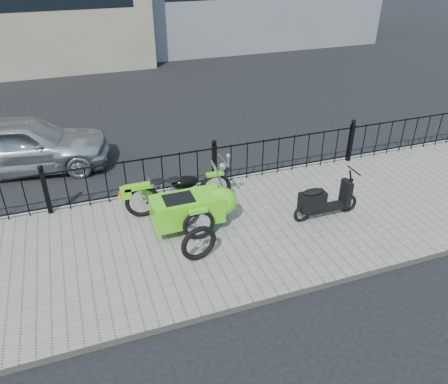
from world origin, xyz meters
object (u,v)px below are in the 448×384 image
object	(u,v)px
scooter	(322,201)
sedan_car	(23,144)
motorcycle_sidecar	(194,203)
spare_tire	(199,243)

from	to	relation	value
scooter	sedan_car	distance (m)	7.07
motorcycle_sidecar	scooter	bearing A→B (deg)	-14.57
spare_tire	sedan_car	bearing A→B (deg)	120.68
scooter	sedan_car	world-z (taller)	sedan_car
scooter	spare_tire	distance (m)	2.67
motorcycle_sidecar	spare_tire	distance (m)	1.08
scooter	sedan_car	xyz separation A→B (m)	(-5.51, 4.42, 0.18)
scooter	spare_tire	bearing A→B (deg)	-171.01
spare_tire	scooter	bearing A→B (deg)	8.99
scooter	motorcycle_sidecar	bearing A→B (deg)	165.43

